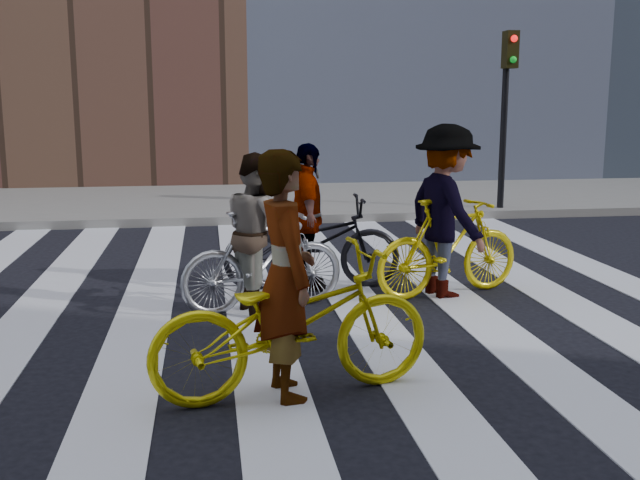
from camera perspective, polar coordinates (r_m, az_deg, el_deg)
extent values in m
plane|color=black|center=(8.09, -1.35, -4.58)|extent=(100.00, 100.00, 0.00)
cube|color=gray|center=(15.42, -4.87, 2.96)|extent=(100.00, 5.00, 0.15)
cube|color=white|center=(8.23, -20.79, -5.00)|extent=(0.55, 10.00, 0.01)
cube|color=white|center=(8.06, -13.11, -4.88)|extent=(0.55, 10.00, 0.01)
cube|color=white|center=(8.04, -5.25, -4.68)|extent=(0.55, 10.00, 0.01)
cube|color=white|center=(8.18, 2.49, -4.39)|extent=(0.55, 10.00, 0.01)
cube|color=white|center=(8.45, 9.85, -4.04)|extent=(0.55, 10.00, 0.01)
cube|color=white|center=(8.85, 16.64, -3.66)|extent=(0.55, 10.00, 0.01)
cube|color=white|center=(9.37, 22.75, -3.27)|extent=(0.55, 10.00, 0.01)
cylinder|color=black|center=(14.21, 13.81, 8.22)|extent=(0.12, 0.12, 3.20)
cube|color=black|center=(14.09, 14.30, 13.88)|extent=(0.22, 0.28, 0.65)
sphere|color=red|center=(13.97, 14.58, 14.64)|extent=(0.12, 0.12, 0.12)
sphere|color=#0CCC26|center=(13.94, 14.51, 13.16)|extent=(0.12, 0.12, 0.12)
imported|color=yellow|center=(5.41, -2.10, -6.33)|extent=(2.18, 1.08, 1.09)
imported|color=#A4A6AE|center=(7.61, -4.33, -1.55)|extent=(1.80, 0.95, 1.04)
imported|color=yellow|center=(8.28, 9.81, -0.54)|extent=(1.87, 1.00, 1.08)
imported|color=black|center=(8.47, -0.61, -0.23)|extent=(2.04, 0.77, 1.06)
imported|color=slate|center=(5.31, -2.66, -2.74)|extent=(0.54, 0.72, 1.79)
imported|color=slate|center=(7.55, -4.74, 0.56)|extent=(0.81, 0.92, 1.62)
imported|color=slate|center=(8.20, 9.56, 2.17)|extent=(1.01, 1.36, 1.87)
imported|color=slate|center=(8.41, -0.95, 1.76)|extent=(0.44, 0.98, 1.65)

